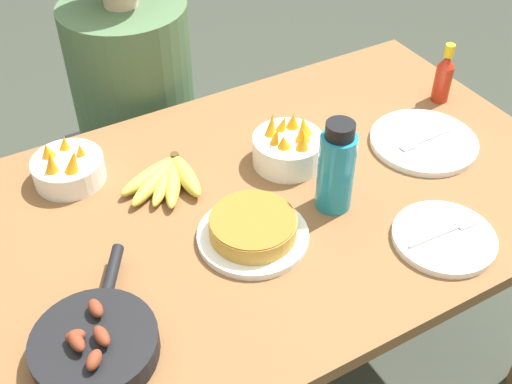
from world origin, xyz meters
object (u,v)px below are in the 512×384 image
Objects in this scene: empty_plate_far_left at (424,142)px; hot_sauce_bottle at (444,76)px; fruit_bowl_mango at (288,147)px; frittata_plate_center at (253,230)px; water_bottle at (336,168)px; skillet at (96,344)px; banana_bunch at (167,178)px; fruit_bowl_citrus at (68,168)px; empty_plate_near_front at (444,238)px; person_figure at (141,142)px.

hot_sauce_bottle is at bearing 38.28° from empty_plate_far_left.
frittata_plate_center is at bearing -137.38° from fruit_bowl_mango.
skillet is at bearing -168.49° from water_bottle.
skillet is at bearing -128.79° from banana_bunch.
water_bottle reaches higher than fruit_bowl_citrus.
empty_plate_far_left is at bearing 12.41° from water_bottle.
skillet is 0.74m from empty_plate_near_front.
person_figure reaches higher than empty_plate_far_left.
hot_sauce_bottle reaches higher than empty_plate_near_front.
fruit_bowl_mango is at bearing -32.10° from skillet.
skillet is at bearing -152.82° from fruit_bowl_mango.
person_figure is at bearing 6.07° from skillet.
banana_bunch is 0.60m from person_figure.
frittata_plate_center is (0.09, -0.25, 0.01)m from banana_bunch.
banana_bunch is 1.10× the size of fruit_bowl_mango.
empty_plate_near_front is at bearing -69.40° from fruit_bowl_mango.
person_figure is (0.30, 0.39, -0.29)m from fruit_bowl_citrus.
empty_plate_near_front is 0.18× the size of person_figure.
skillet reaches higher than frittata_plate_center.
empty_plate_near_front and empty_plate_far_left have the same top height.
person_figure is at bearing 106.89° from fruit_bowl_mango.
empty_plate_far_left is 0.22× the size of person_figure.
fruit_bowl_mango is at bearing 92.29° from water_bottle.
empty_plate_far_left is at bearing -47.44° from skillet.
empty_plate_near_front is 1.29× the size of fruit_bowl_mango.
banana_bunch is at bearing 167.00° from fruit_bowl_mango.
person_figure is at bearing 108.39° from empty_plate_near_front.
banana_bunch is at bearing -8.07° from skillet.
water_bottle is at bearing -47.76° from skillet.
empty_plate_near_front is 0.42m from fruit_bowl_mango.
fruit_bowl_citrus reaches higher than empty_plate_far_left.
frittata_plate_center is at bearing -91.79° from person_figure.
skillet is 1.15m from hot_sauce_bottle.
banana_bunch is 0.64m from empty_plate_near_front.
skillet is 1.33× the size of frittata_plate_center.
person_figure is at bearing 126.42° from empty_plate_far_left.
person_figure is at bearing 88.21° from frittata_plate_center.
banana_bunch is at bearing 140.29° from water_bottle.
skillet is at bearing -101.90° from fruit_bowl_citrus.
water_bottle is (0.21, 0.01, 0.08)m from frittata_plate_center.
empty_plate_near_front is 1.32× the size of fruit_bowl_citrus.
skillet is 0.26× the size of person_figure.
person_figure is (-0.69, 0.56, -0.33)m from hot_sauce_bottle.
banana_bunch is 0.70× the size of empty_plate_far_left.
person_figure is at bearing 140.87° from hot_sauce_bottle.
hot_sauce_bottle is (0.71, 0.22, 0.05)m from frittata_plate_center.
fruit_bowl_citrus reaches higher than skillet.
frittata_plate_center is at bearing -163.15° from hot_sauce_bottle.
frittata_plate_center is 1.40× the size of fruit_bowl_mango.
fruit_bowl_mango is 0.69m from person_figure.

